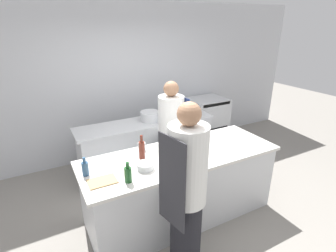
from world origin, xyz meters
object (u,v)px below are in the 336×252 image
chef_at_prep_near (186,194)px  bottle_olive_oil (128,174)px  bottle_vinegar (142,149)px  bottle_wine (85,168)px  stockpot (150,116)px  bowl_mixing_large (145,166)px  chef_at_stove (171,136)px  bottle_cooking_oil (182,155)px  bowl_prep_small (187,147)px  cup (142,146)px  oven_range (206,121)px

chef_at_prep_near → bottle_olive_oil: bearing=30.6°
bottle_vinegar → bottle_wine: bottle_vinegar is taller
stockpot → bottle_vinegar: bearing=-118.8°
chef_at_prep_near → stockpot: size_ratio=5.73×
bowl_mixing_large → bottle_olive_oil: bearing=-149.8°
bottle_olive_oil → chef_at_stove: bearing=43.1°
bottle_cooking_oil → bowl_mixing_large: bearing=175.8°
bottle_olive_oil → bowl_mixing_large: bearing=30.2°
bottle_wine → bowl_mixing_large: bottle_wine is taller
bottle_cooking_oil → bowl_prep_small: bottle_cooking_oil is taller
bottle_wine → stockpot: bottle_wine is taller
bottle_wine → bottle_cooking_oil: bottle_wine is taller
bottle_cooking_oil → bowl_prep_small: 0.31m
bottle_vinegar → bowl_mixing_large: bearing=-104.6°
bottle_olive_oil → bottle_vinegar: size_ratio=0.74×
chef_at_prep_near → cup: (-0.01, 1.06, 0.05)m
bottle_vinegar → bowl_mixing_large: 0.27m
chef_at_prep_near → bottle_wine: (-0.77, 0.79, 0.08)m
bowl_prep_small → cup: size_ratio=2.66×
bowl_prep_small → cup: 0.57m
chef_at_prep_near → bowl_mixing_large: 0.62m
bowl_mixing_large → bowl_prep_small: bowl_prep_small is taller
cup → oven_range: bearing=34.6°
bottle_cooking_oil → stockpot: bottle_cooking_oil is taller
bottle_olive_oil → bottle_vinegar: 0.50m
oven_range → stockpot: size_ratio=3.06×
bottle_wine → bowl_prep_small: bottle_wine is taller
oven_range → bowl_mixing_large: 2.93m
bottle_olive_oil → bowl_prep_small: bottle_olive_oil is taller
chef_at_prep_near → bottle_cooking_oil: chef_at_prep_near is taller
bottle_cooking_oil → bowl_prep_small: size_ratio=0.74×
bottle_vinegar → bowl_prep_small: bottle_vinegar is taller
chef_at_prep_near → cup: size_ratio=17.71×
bottle_vinegar → chef_at_prep_near: bearing=-83.6°
bottle_olive_oil → stockpot: size_ratio=0.70×
bottle_olive_oil → stockpot: bottle_olive_oil is taller
bottle_olive_oil → cup: bearing=56.3°
bottle_wine → oven_range: bearing=31.0°
chef_at_prep_near → bottle_cooking_oil: 0.64m
bottle_wine → stockpot: 1.76m
chef_at_stove → bottle_cooking_oil: chef_at_stove is taller
bottle_vinegar → bottle_wine: 0.67m
chef_at_prep_near → cup: chef_at_prep_near is taller
chef_at_stove → bottle_cooking_oil: (-0.32, -0.84, 0.16)m
oven_range → cup: cup is taller
bottle_olive_oil → cup: bottle_olive_oil is taller
chef_at_stove → stockpot: size_ratio=5.28×
chef_at_stove → cup: (-0.62, -0.35, 0.13)m
bottle_wine → chef_at_stove: bearing=24.4°
cup → bottle_wine: bearing=-160.2°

